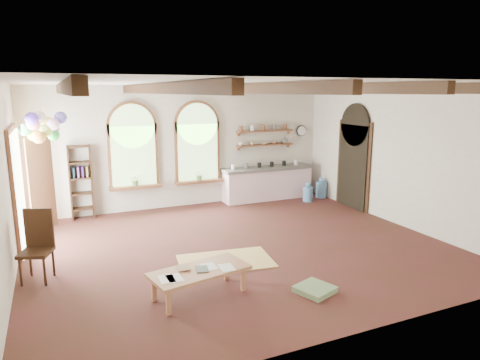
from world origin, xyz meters
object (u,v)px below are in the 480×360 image
kitchen_counter (267,183)px  balloon_cluster (43,127)px  side_chair (37,261)px  coffee_table (199,272)px

kitchen_counter → balloon_cluster: 6.10m
balloon_cluster → side_chair: bearing=-96.2°
coffee_table → side_chair: side_chair is taller
side_chair → balloon_cluster: (0.24, 2.20, 2.01)m
kitchen_counter → side_chair: (-5.94, -3.29, -0.14)m
coffee_table → balloon_cluster: 4.73m
side_chair → balloon_cluster: bearing=83.8°
coffee_table → side_chair: size_ratio=1.35×
kitchen_counter → side_chair: side_chair is taller
side_chair → balloon_cluster: size_ratio=1.02×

